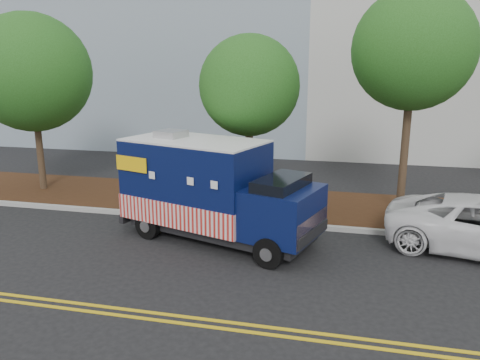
# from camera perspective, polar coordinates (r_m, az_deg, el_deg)

# --- Properties ---
(ground) EXTENTS (120.00, 120.00, 0.00)m
(ground) POSITION_cam_1_polar(r_m,az_deg,el_deg) (14.17, -4.74, -6.87)
(ground) COLOR black
(ground) RESTS_ON ground
(curb) EXTENTS (120.00, 0.18, 0.15)m
(curb) POSITION_cam_1_polar(r_m,az_deg,el_deg) (15.40, -3.16, -4.80)
(curb) COLOR #9E9E99
(curb) RESTS_ON ground
(mulch_strip) EXTENTS (120.00, 4.00, 0.15)m
(mulch_strip) POSITION_cam_1_polar(r_m,az_deg,el_deg) (17.33, -1.24, -2.61)
(mulch_strip) COLOR black
(mulch_strip) RESTS_ON ground
(centerline_near) EXTENTS (120.00, 0.10, 0.01)m
(centerline_near) POSITION_cam_1_polar(r_m,az_deg,el_deg) (10.42, -12.43, -15.30)
(centerline_near) COLOR gold
(centerline_near) RESTS_ON ground
(centerline_far) EXTENTS (120.00, 0.10, 0.01)m
(centerline_far) POSITION_cam_1_polar(r_m,az_deg,el_deg) (10.22, -13.05, -15.95)
(centerline_far) COLOR gold
(centerline_far) RESTS_ON ground
(tree_a) EXTENTS (4.46, 4.46, 6.92)m
(tree_a) POSITION_cam_1_polar(r_m,az_deg,el_deg) (19.83, -24.06, 11.84)
(tree_a) COLOR #38281C
(tree_a) RESTS_ON ground
(tree_b) EXTENTS (3.33, 3.33, 5.99)m
(tree_b) POSITION_cam_1_polar(r_m,az_deg,el_deg) (15.67, 1.16, 11.38)
(tree_b) COLOR #38281C
(tree_b) RESTS_ON ground
(tree_c) EXTENTS (3.81, 3.81, 7.37)m
(tree_c) POSITION_cam_1_polar(r_m,az_deg,el_deg) (16.07, 20.37, 14.64)
(tree_c) COLOR #38281C
(tree_c) RESTS_ON ground
(sign_post) EXTENTS (0.06, 0.06, 2.40)m
(sign_post) POSITION_cam_1_polar(r_m,az_deg,el_deg) (16.51, -14.00, 0.16)
(sign_post) COLOR #473828
(sign_post) RESTS_ON ground
(food_truck) EXTENTS (6.25, 3.83, 3.11)m
(food_truck) POSITION_cam_1_polar(r_m,az_deg,el_deg) (13.61, -3.65, -1.48)
(food_truck) COLOR black
(food_truck) RESTS_ON ground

